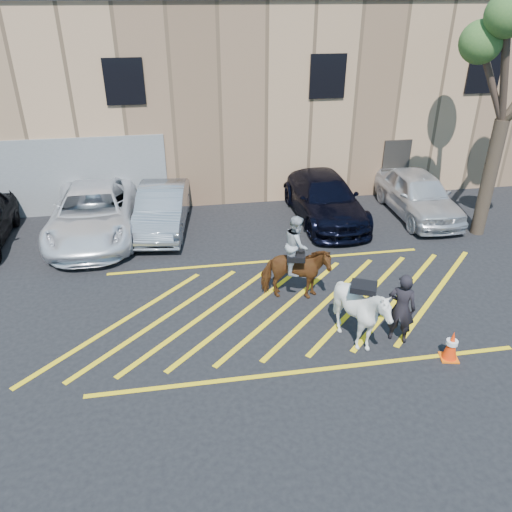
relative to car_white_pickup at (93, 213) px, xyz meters
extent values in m
plane|color=black|center=(5.34, -5.03, -0.80)|extent=(90.00, 90.00, 0.00)
imported|color=white|center=(0.00, 0.00, 0.00)|extent=(2.68, 5.75, 1.59)
imported|color=gray|center=(2.25, 0.14, -0.06)|extent=(2.10, 4.62, 1.47)
imported|color=black|center=(7.94, 0.12, -0.04)|extent=(2.23, 5.26, 1.51)
imported|color=silver|center=(11.35, -0.18, -0.01)|extent=(1.94, 4.67, 1.58)
imported|color=black|center=(7.63, -7.09, 0.08)|extent=(0.76, 0.70, 1.75)
cube|color=tan|center=(5.34, 6.97, 2.70)|extent=(32.00, 10.00, 7.00)
cube|color=black|center=(1.34, 1.93, 3.80)|extent=(1.30, 0.08, 1.50)
cube|color=black|center=(8.34, 1.93, 3.80)|extent=(1.30, 0.08, 1.50)
cube|color=black|center=(14.34, 1.93, 3.80)|extent=(1.30, 0.08, 1.50)
cube|color=#38332D|center=(11.34, 1.93, 0.30)|extent=(1.10, 0.08, 2.20)
cube|color=yellow|center=(1.14, -5.33, -0.79)|extent=(4.20, 4.20, 0.01)
cube|color=yellow|center=(2.19, -5.33, -0.79)|extent=(4.20, 4.20, 0.01)
cube|color=yellow|center=(3.24, -5.33, -0.79)|extent=(4.20, 4.20, 0.01)
cube|color=yellow|center=(4.29, -5.33, -0.79)|extent=(4.20, 4.20, 0.01)
cube|color=yellow|center=(5.34, -5.33, -0.79)|extent=(4.20, 4.20, 0.01)
cube|color=yellow|center=(6.39, -5.33, -0.79)|extent=(4.20, 4.20, 0.01)
cube|color=yellow|center=(7.44, -5.33, -0.79)|extent=(4.20, 4.20, 0.01)
cube|color=yellow|center=(8.49, -5.33, -0.79)|extent=(4.20, 4.20, 0.01)
cube|color=yellow|center=(9.54, -5.33, -0.79)|extent=(4.20, 4.20, 0.01)
cube|color=yellow|center=(5.34, -2.83, -0.79)|extent=(9.50, 0.12, 0.01)
cube|color=yellow|center=(5.34, -7.83, -0.79)|extent=(9.50, 0.12, 0.01)
imported|color=#5A3715|center=(5.66, -4.95, -0.04)|extent=(1.93, 1.18, 1.52)
imported|color=#9DA2A8|center=(5.66, -4.95, 0.80)|extent=(0.73, 0.86, 1.54)
cube|color=black|center=(5.66, -4.95, 0.49)|extent=(0.57, 0.65, 0.14)
imported|color=silver|center=(6.65, -7.12, 0.07)|extent=(1.95, 2.03, 1.74)
cube|color=black|center=(6.65, -7.12, 0.75)|extent=(0.70, 0.66, 0.14)
cube|color=#FF5E0A|center=(8.49, -7.94, -0.78)|extent=(0.46, 0.46, 0.03)
cone|color=#FF360A|center=(8.49, -7.94, -0.42)|extent=(0.32, 0.32, 0.70)
cylinder|color=white|center=(8.49, -7.94, -0.36)|extent=(0.25, 0.25, 0.10)
cylinder|color=#473C2B|center=(12.73, -2.00, 1.10)|extent=(0.44, 0.44, 3.80)
cylinder|color=#483C2B|center=(12.66, -1.14, 4.01)|extent=(0.33, 1.88, 2.34)
cylinder|color=#4B382E|center=(12.12, -2.00, 4.05)|extent=(1.40, 0.20, 2.39)
cylinder|color=#453229|center=(12.26, -2.27, 4.41)|extent=(1.16, 0.77, 3.11)
sphere|color=#527231|center=(12.58, -0.28, 5.11)|extent=(1.20, 1.20, 1.20)
sphere|color=#476C2E|center=(11.51, -2.00, 5.20)|extent=(1.20, 1.20, 1.20)
sphere|color=#466A2D|center=(11.78, -2.55, 5.91)|extent=(1.20, 1.20, 1.20)
camera|label=1|loc=(2.79, -15.87, 6.47)|focal=35.00mm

